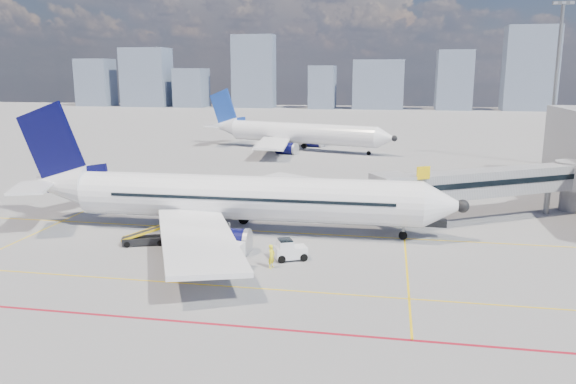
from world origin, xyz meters
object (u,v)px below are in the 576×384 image
main_aircraft (228,198)px  baggage_tug (289,250)px  ramp_worker (272,256)px  second_aircraft (295,133)px  belt_loader (146,238)px  cargo_dolly (220,254)px

main_aircraft → baggage_tug: size_ratio=15.02×
baggage_tug → ramp_worker: (-1.00, -2.07, 0.10)m
baggage_tug → main_aircraft: bearing=110.1°
main_aircraft → second_aircraft: (-3.28, 56.82, 0.00)m
main_aircraft → baggage_tug: main_aircraft is taller
second_aircraft → baggage_tug: bearing=-62.8°
second_aircraft → main_aircraft: bearing=-68.7°
main_aircraft → belt_loader: (-5.95, -5.45, -2.66)m
second_aircraft → baggage_tug: (10.39, -64.05, -2.39)m
belt_loader → ramp_worker: (12.07, -3.86, 0.38)m
cargo_dolly → ramp_worker: size_ratio=2.15×
second_aircraft → cargo_dolly: bearing=-67.3°
main_aircraft → baggage_tug: (7.12, -7.23, -2.39)m
cargo_dolly → ramp_worker: bearing=20.7°
ramp_worker → main_aircraft: bearing=52.9°
second_aircraft → belt_loader: 62.38m
main_aircraft → second_aircraft: bearing=92.9°
main_aircraft → cargo_dolly: bearing=-77.8°
cargo_dolly → main_aircraft: bearing=110.1°
main_aircraft → second_aircraft: size_ratio=1.10×
baggage_tug → belt_loader: belt_loader is taller
main_aircraft → second_aircraft: 56.91m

